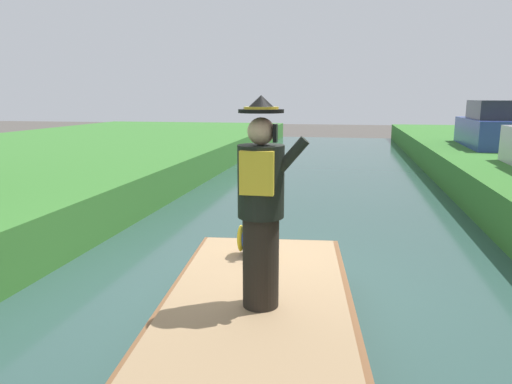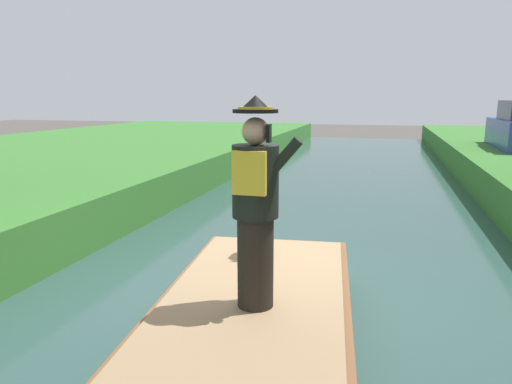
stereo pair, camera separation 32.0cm
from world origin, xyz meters
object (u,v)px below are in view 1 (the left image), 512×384
at_px(boat, 256,333).
at_px(person_pirate, 261,205).
at_px(parked_car_blue, 494,127).
at_px(parrot_plush, 252,235).

bearing_deg(boat, person_pirate, -48.87).
xyz_separation_m(person_pirate, parked_car_blue, (5.37, 12.79, -0.06)).
relative_size(boat, parked_car_blue, 1.08).
bearing_deg(parked_car_blue, person_pirate, -112.77).
bearing_deg(parked_car_blue, parrot_plush, -116.48).
bearing_deg(person_pirate, parrot_plush, 89.00).
bearing_deg(parrot_plush, boat, -76.83).
height_order(person_pirate, parked_car_blue, person_pirate).
relative_size(person_pirate, parked_car_blue, 0.46).
xyz_separation_m(boat, parrot_plush, (-0.29, 1.25, 0.55)).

